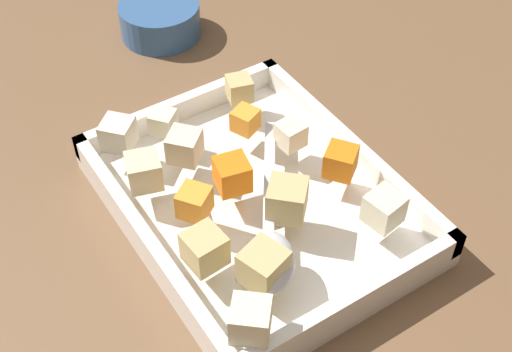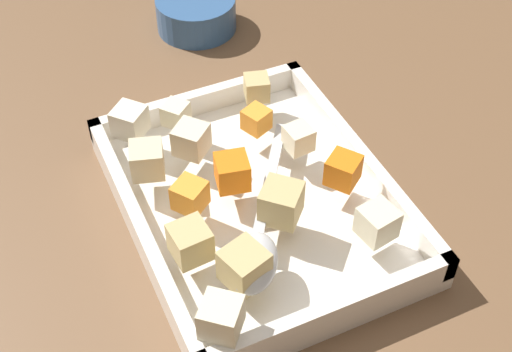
% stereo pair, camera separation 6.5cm
% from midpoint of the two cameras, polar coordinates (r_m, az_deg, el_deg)
% --- Properties ---
extents(ground_plane, '(4.00, 4.00, 0.00)m').
position_cam_midpoint_polar(ground_plane, '(0.68, -1.05, -3.44)').
color(ground_plane, brown).
extents(baking_dish, '(0.30, 0.24, 0.04)m').
position_cam_midpoint_polar(baking_dish, '(0.68, -2.74, -2.38)').
color(baking_dish, white).
rests_on(baking_dish, ground_plane).
extents(carrot_chunk_near_left, '(0.04, 0.04, 0.03)m').
position_cam_midpoint_polar(carrot_chunk_near_left, '(0.66, 4.02, 1.04)').
color(carrot_chunk_near_left, orange).
rests_on(carrot_chunk_near_left, baking_dish).
extents(carrot_chunk_near_right, '(0.03, 0.03, 0.02)m').
position_cam_midpoint_polar(carrot_chunk_near_right, '(0.70, -3.51, 4.38)').
color(carrot_chunk_near_right, orange).
rests_on(carrot_chunk_near_right, baking_dish).
extents(carrot_chunk_rim_edge, '(0.04, 0.04, 0.03)m').
position_cam_midpoint_polar(carrot_chunk_rim_edge, '(0.63, -7.93, -2.25)').
color(carrot_chunk_rim_edge, orange).
rests_on(carrot_chunk_rim_edge, baking_dish).
extents(carrot_chunk_corner_ne, '(0.04, 0.04, 0.03)m').
position_cam_midpoint_polar(carrot_chunk_corner_ne, '(0.64, -4.80, -0.01)').
color(carrot_chunk_corner_ne, orange).
rests_on(carrot_chunk_corner_ne, baking_dish).
extents(potato_chunk_corner_sw, '(0.03, 0.03, 0.03)m').
position_cam_midpoint_polar(potato_chunk_corner_sw, '(0.62, 7.31, -2.80)').
color(potato_chunk_corner_sw, beige).
rests_on(potato_chunk_corner_sw, baking_dish).
extents(potato_chunk_far_right, '(0.03, 0.03, 0.02)m').
position_cam_midpoint_polar(potato_chunk_far_right, '(0.71, -10.08, 4.16)').
color(potato_chunk_far_right, beige).
rests_on(potato_chunk_far_right, baking_dish).
extents(potato_chunk_mid_right, '(0.03, 0.03, 0.03)m').
position_cam_midpoint_polar(potato_chunk_mid_right, '(0.59, -7.31, -5.99)').
color(potato_chunk_mid_right, tan).
rests_on(potato_chunk_mid_right, baking_dish).
extents(potato_chunk_far_left, '(0.03, 0.03, 0.02)m').
position_cam_midpoint_polar(potato_chunk_far_left, '(0.68, 0.10, 3.23)').
color(potato_chunk_far_left, beige).
rests_on(potato_chunk_far_left, baking_dish).
extents(potato_chunk_front_center, '(0.04, 0.04, 0.03)m').
position_cam_midpoint_polar(potato_chunk_front_center, '(0.57, -2.65, -7.47)').
color(potato_chunk_front_center, tan).
rests_on(potato_chunk_front_center, baking_dish).
extents(potato_chunk_near_spoon, '(0.04, 0.04, 0.03)m').
position_cam_midpoint_polar(potato_chunk_near_spoon, '(0.55, -3.90, -11.65)').
color(potato_chunk_near_spoon, beige).
rests_on(potato_chunk_near_spoon, baking_dish).
extents(potato_chunk_mid_left, '(0.04, 0.04, 0.03)m').
position_cam_midpoint_polar(potato_chunk_mid_left, '(0.66, -11.78, 0.24)').
color(potato_chunk_mid_left, beige).
rests_on(potato_chunk_mid_left, baking_dish).
extents(potato_chunk_heap_side, '(0.03, 0.03, 0.02)m').
position_cam_midpoint_polar(potato_chunk_heap_side, '(0.74, -3.87, 6.92)').
color(potato_chunk_heap_side, tan).
rests_on(potato_chunk_heap_side, baking_dish).
extents(potato_chunk_heap_top, '(0.05, 0.05, 0.03)m').
position_cam_midpoint_polar(potato_chunk_heap_top, '(0.62, -0.47, -2.07)').
color(potato_chunk_heap_top, tan).
rests_on(potato_chunk_heap_top, baking_dish).
extents(parsnip_chunk_corner_se, '(0.04, 0.04, 0.03)m').
position_cam_midpoint_polar(parsnip_chunk_corner_se, '(0.70, -13.63, 3.18)').
color(parsnip_chunk_corner_se, silver).
rests_on(parsnip_chunk_corner_se, baking_dish).
extents(parsnip_chunk_center, '(0.04, 0.04, 0.03)m').
position_cam_midpoint_polar(parsnip_chunk_center, '(0.68, -8.50, 2.24)').
color(parsnip_chunk_center, beige).
rests_on(parsnip_chunk_center, baking_dish).
extents(serving_spoon, '(0.19, 0.14, 0.02)m').
position_cam_midpoint_polar(serving_spoon, '(0.59, -1.92, -6.11)').
color(serving_spoon, silver).
rests_on(serving_spoon, baking_dish).
extents(small_prep_bowl, '(0.10, 0.10, 0.04)m').
position_cam_midpoint_polar(small_prep_bowl, '(0.91, -9.79, 12.19)').
color(small_prep_bowl, '#33598C').
rests_on(small_prep_bowl, ground_plane).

